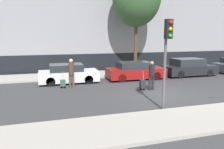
# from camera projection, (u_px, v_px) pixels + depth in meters

# --- Properties ---
(ground_plane) EXTENTS (80.00, 80.00, 0.00)m
(ground_plane) POSITION_uv_depth(u_px,v_px,m) (165.00, 94.00, 12.26)
(ground_plane) COLOR #38383A
(sidewalk_near) EXTENTS (28.00, 2.50, 0.12)m
(sidewalk_near) POSITION_uv_depth(u_px,v_px,m) (213.00, 117.00, 8.71)
(sidewalk_near) COLOR #A39E93
(sidewalk_near) RESTS_ON ground_plane
(sidewalk_far) EXTENTS (28.00, 3.00, 0.12)m
(sidewalk_far) POSITION_uv_depth(u_px,v_px,m) (123.00, 73.00, 18.86)
(sidewalk_far) COLOR #A39E93
(sidewalk_far) RESTS_ON ground_plane
(building_facade) EXTENTS (28.00, 2.71, 11.64)m
(building_facade) POSITION_uv_depth(u_px,v_px,m) (112.00, 9.00, 21.17)
(building_facade) COLOR gray
(building_facade) RESTS_ON ground_plane
(parked_car_0) EXTENTS (4.03, 1.74, 1.31)m
(parked_car_0) POSITION_uv_depth(u_px,v_px,m) (68.00, 74.00, 15.14)
(parked_car_0) COLOR silver
(parked_car_0) RESTS_ON ground_plane
(parked_car_1) EXTENTS (4.36, 1.71, 1.32)m
(parked_car_1) POSITION_uv_depth(u_px,v_px,m) (135.00, 71.00, 16.39)
(parked_car_1) COLOR maroon
(parked_car_1) RESTS_ON ground_plane
(parked_car_2) EXTENTS (4.32, 1.86, 1.42)m
(parked_car_2) POSITION_uv_depth(u_px,v_px,m) (189.00, 68.00, 17.83)
(parked_car_2) COLOR black
(parked_car_2) RESTS_ON ground_plane
(pedestrian_left) EXTENTS (0.35, 0.34, 1.84)m
(pedestrian_left) POSITION_uv_depth(u_px,v_px,m) (71.00, 71.00, 13.58)
(pedestrian_left) COLOR #4C4233
(pedestrian_left) RESTS_ON ground_plane
(trolley_left) EXTENTS (0.34, 0.29, 1.06)m
(trolley_left) POSITION_uv_depth(u_px,v_px,m) (63.00, 83.00, 13.66)
(trolley_left) COLOR #335138
(trolley_left) RESTS_ON ground_plane
(pedestrian_right) EXTENTS (0.35, 0.34, 1.75)m
(pedestrian_right) POSITION_uv_depth(u_px,v_px,m) (152.00, 74.00, 13.07)
(pedestrian_right) COLOR #23232D
(pedestrian_right) RESTS_ON ground_plane
(trolley_right) EXTENTS (0.34, 0.29, 1.19)m
(trolley_right) POSITION_uv_depth(u_px,v_px,m) (143.00, 84.00, 13.10)
(trolley_right) COLOR #262628
(trolley_right) RESTS_ON ground_plane
(traffic_light) EXTENTS (0.28, 0.47, 3.92)m
(traffic_light) POSITION_uv_depth(u_px,v_px,m) (167.00, 47.00, 9.16)
(traffic_light) COLOR #515154
(traffic_light) RESTS_ON ground_plane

